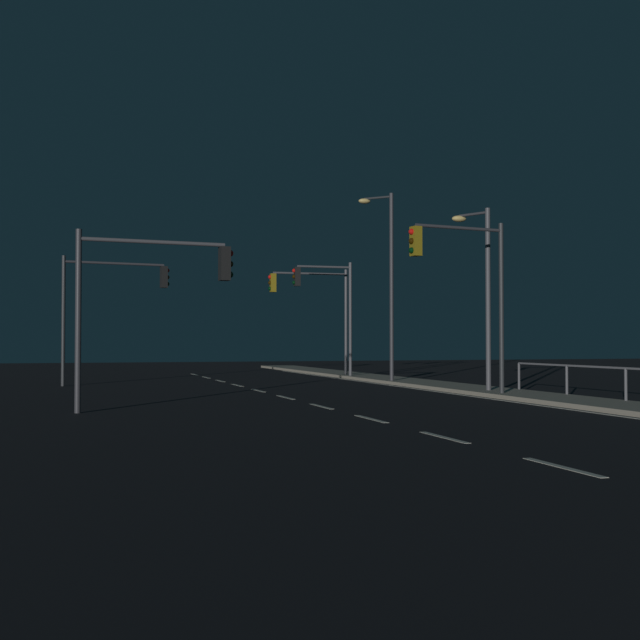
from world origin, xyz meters
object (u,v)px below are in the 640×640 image
(traffic_light_mid_right, at_px, (152,284))
(traffic_light_near_right, at_px, (464,273))
(traffic_light_far_center, at_px, (327,297))
(street_lamp_median, at_px, (387,270))
(traffic_light_far_right, at_px, (111,294))
(traffic_light_near_left, at_px, (313,300))
(street_lamp_across_street, at_px, (482,280))

(traffic_light_mid_right, xyz_separation_m, traffic_light_near_right, (10.31, 1.77, 0.71))
(traffic_light_far_center, xyz_separation_m, street_lamp_median, (1.10, -5.40, 0.92))
(traffic_light_near_right, height_order, street_lamp_median, street_lamp_median)
(traffic_light_far_right, xyz_separation_m, traffic_light_near_right, (10.65, -12.07, 0.24))
(traffic_light_near_left, height_order, traffic_light_far_center, traffic_light_far_center)
(traffic_light_far_right, relative_size, traffic_light_near_right, 0.96)
(traffic_light_far_center, distance_m, traffic_light_near_right, 15.07)
(street_lamp_median, bearing_deg, traffic_light_near_right, -96.96)
(traffic_light_mid_right, distance_m, street_lamp_median, 16.29)
(traffic_light_mid_right, relative_size, traffic_light_far_center, 0.84)
(traffic_light_near_right, height_order, street_lamp_across_street, street_lamp_across_street)
(traffic_light_near_left, relative_size, traffic_light_near_right, 0.96)
(traffic_light_near_left, bearing_deg, street_lamp_across_street, -82.43)
(traffic_light_near_right, relative_size, street_lamp_across_street, 0.88)
(traffic_light_far_center, xyz_separation_m, traffic_light_far_right, (-10.74, -2.99, -0.22))
(traffic_light_near_left, xyz_separation_m, traffic_light_far_right, (-10.47, -4.52, -0.14))
(traffic_light_near_left, bearing_deg, street_lamp_median, -78.90)
(traffic_light_near_right, bearing_deg, street_lamp_median, 83.04)
(traffic_light_near_left, relative_size, traffic_light_far_center, 0.96)
(street_lamp_median, bearing_deg, traffic_light_mid_right, -135.14)
(traffic_light_far_center, distance_m, street_lamp_median, 5.59)
(traffic_light_far_center, bearing_deg, street_lamp_across_street, -82.70)
(traffic_light_far_right, bearing_deg, traffic_light_mid_right, -88.58)
(street_lamp_median, bearing_deg, traffic_light_far_right, 168.50)
(traffic_light_mid_right, xyz_separation_m, street_lamp_median, (11.49, 11.44, 1.61))
(traffic_light_near_left, xyz_separation_m, traffic_light_far_center, (0.26, -1.52, 0.08))
(traffic_light_near_left, relative_size, traffic_light_mid_right, 1.14)
(traffic_light_far_center, height_order, street_lamp_median, street_lamp_median)
(street_lamp_across_street, bearing_deg, traffic_light_mid_right, -162.63)
(traffic_light_far_center, bearing_deg, traffic_light_near_right, -90.32)
(traffic_light_far_center, distance_m, street_lamp_across_street, 13.17)
(traffic_light_far_right, xyz_separation_m, street_lamp_across_street, (12.41, -10.07, 0.16))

